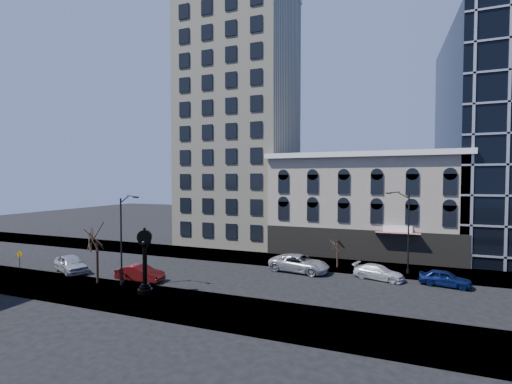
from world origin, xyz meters
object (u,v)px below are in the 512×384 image
at_px(street_clock, 145,263).
at_px(car_near_a, 71,264).
at_px(warning_sign, 20,257).
at_px(car_near_b, 140,273).
at_px(street_lamp_near, 125,216).

bearing_deg(street_clock, car_near_a, 140.81).
bearing_deg(warning_sign, car_near_a, 15.75).
height_order(street_clock, car_near_b, street_clock).
bearing_deg(street_clock, street_lamp_near, 136.54).
xyz_separation_m(street_lamp_near, car_near_b, (-0.16, 1.96, -5.43)).
bearing_deg(warning_sign, car_near_b, -1.96).
height_order(warning_sign, car_near_a, warning_sign).
relative_size(street_lamp_near, warning_sign, 3.69).
bearing_deg(street_lamp_near, car_near_a, 176.06).
bearing_deg(car_near_a, car_near_b, -67.06).
bearing_deg(street_clock, warning_sign, 152.54).
xyz_separation_m(warning_sign, car_near_a, (4.25, 2.19, -0.76)).
height_order(street_lamp_near, warning_sign, street_lamp_near).
height_order(street_lamp_near, car_near_a, street_lamp_near).
relative_size(street_clock, street_lamp_near, 0.66).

